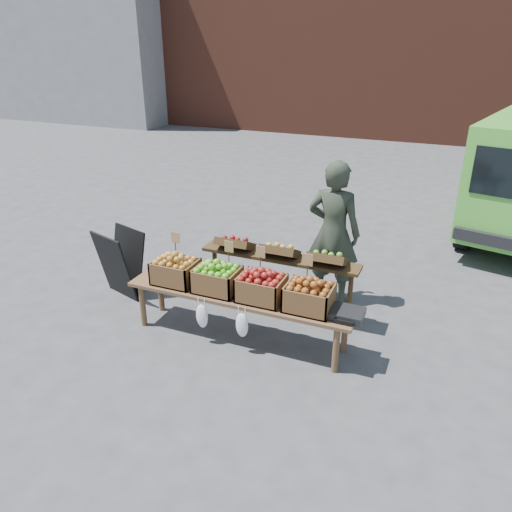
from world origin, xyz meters
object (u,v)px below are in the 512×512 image
at_px(back_table, 279,276).
at_px(crate_green_apples, 309,298).
at_px(crate_russet_pears, 217,280).
at_px(vendor, 333,233).
at_px(display_bench, 239,316).
at_px(crate_red_apples, 261,288).
at_px(chalkboard_sign, 121,263).
at_px(weighing_scale, 347,314).
at_px(crate_golden_apples, 176,272).

bearing_deg(back_table, crate_green_apples, -50.04).
bearing_deg(crate_russet_pears, vendor, 53.50).
distance_m(vendor, crate_green_apples, 1.37).
xyz_separation_m(display_bench, crate_red_apples, (0.27, 0.00, 0.42)).
bearing_deg(vendor, back_table, 54.97).
bearing_deg(display_bench, crate_red_apples, 0.00).
bearing_deg(back_table, display_bench, -107.12).
relative_size(chalkboard_sign, crate_russet_pears, 1.88).
height_order(back_table, crate_red_apples, back_table).
bearing_deg(chalkboard_sign, weighing_scale, 10.88).
xyz_separation_m(vendor, display_bench, (-0.72, -1.35, -0.67)).
relative_size(back_table, display_bench, 0.78).
xyz_separation_m(display_bench, weighing_scale, (1.25, 0.00, 0.33)).
relative_size(display_bench, crate_russet_pears, 5.40).
xyz_separation_m(crate_russet_pears, crate_red_apples, (0.55, 0.00, 0.00)).
relative_size(crate_golden_apples, crate_red_apples, 1.00).
distance_m(vendor, crate_red_apples, 1.44).
height_order(display_bench, crate_red_apples, crate_red_apples).
xyz_separation_m(back_table, display_bench, (-0.22, -0.72, -0.24)).
relative_size(vendor, weighing_scale, 5.60).
distance_m(crate_russet_pears, weighing_scale, 1.53).
bearing_deg(crate_russet_pears, crate_green_apples, 0.00).
distance_m(chalkboard_sign, crate_golden_apples, 1.17).
xyz_separation_m(crate_green_apples, weighing_scale, (0.43, 0.00, -0.10)).
bearing_deg(chalkboard_sign, back_table, 26.96).
bearing_deg(back_table, weighing_scale, -35.00).
xyz_separation_m(vendor, back_table, (-0.50, -0.63, -0.43)).
xyz_separation_m(crate_golden_apples, crate_red_apples, (1.10, 0.00, 0.00)).
bearing_deg(weighing_scale, vendor, 111.32).
bearing_deg(crate_golden_apples, display_bench, 0.00).
relative_size(chalkboard_sign, crate_golden_apples, 1.88).
height_order(display_bench, crate_golden_apples, crate_golden_apples).
bearing_deg(crate_russet_pears, back_table, 55.40).
distance_m(vendor, chalkboard_sign, 2.86).
bearing_deg(crate_green_apples, weighing_scale, 0.00).
bearing_deg(crate_russet_pears, display_bench, 0.00).
bearing_deg(display_bench, weighing_scale, 0.00).
bearing_deg(crate_russet_pears, crate_golden_apples, 180.00).
distance_m(crate_russet_pears, crate_red_apples, 0.55).
relative_size(vendor, chalkboard_sign, 2.03).
bearing_deg(chalkboard_sign, crate_golden_apples, -0.91).
relative_size(crate_russet_pears, crate_red_apples, 1.00).
height_order(crate_russet_pears, weighing_scale, crate_russet_pears).
distance_m(crate_golden_apples, crate_red_apples, 1.10).
bearing_deg(vendor, crate_golden_apples, 44.61).
height_order(chalkboard_sign, display_bench, chalkboard_sign).
bearing_deg(crate_russet_pears, crate_red_apples, 0.00).
relative_size(back_table, crate_russet_pears, 4.20).
xyz_separation_m(crate_golden_apples, weighing_scale, (2.07, 0.00, -0.10)).
xyz_separation_m(display_bench, crate_green_apples, (0.82, 0.00, 0.42)).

